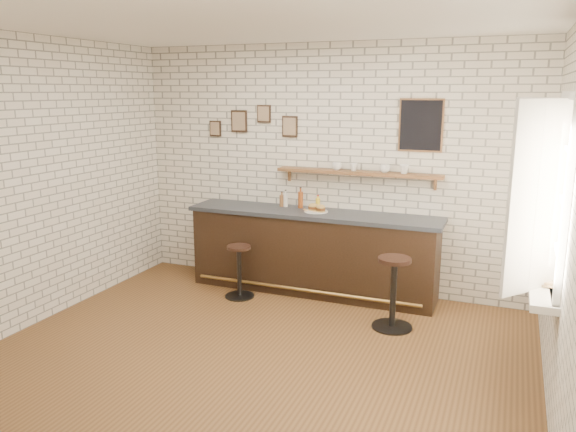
# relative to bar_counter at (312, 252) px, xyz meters

# --- Properties ---
(ground) EXTENTS (5.00, 5.00, 0.00)m
(ground) POSITION_rel_bar_counter_xyz_m (0.09, -1.70, -0.51)
(ground) COLOR brown
(ground) RESTS_ON ground
(bar_counter) EXTENTS (3.10, 0.65, 1.01)m
(bar_counter) POSITION_rel_bar_counter_xyz_m (0.00, 0.00, 0.00)
(bar_counter) COLOR black
(bar_counter) RESTS_ON ground
(sandwich_plate) EXTENTS (0.28, 0.28, 0.01)m
(sandwich_plate) POSITION_rel_bar_counter_xyz_m (0.04, 0.00, 0.51)
(sandwich_plate) COLOR white
(sandwich_plate) RESTS_ON bar_counter
(ciabatta_sandwich) EXTENTS (0.27, 0.20, 0.08)m
(ciabatta_sandwich) POSITION_rel_bar_counter_xyz_m (0.05, 0.00, 0.56)
(ciabatta_sandwich) COLOR tan
(ciabatta_sandwich) RESTS_ON sandwich_plate
(potato_chips) EXTENTS (0.26, 0.19, 0.00)m
(potato_chips) POSITION_rel_bar_counter_xyz_m (0.02, 0.00, 0.52)
(potato_chips) COLOR #F0B554
(potato_chips) RESTS_ON sandwich_plate
(bitters_bottle_brown) EXTENTS (0.06, 0.06, 0.19)m
(bitters_bottle_brown) POSITION_rel_bar_counter_xyz_m (-0.47, 0.15, 0.58)
(bitters_bottle_brown) COLOR brown
(bitters_bottle_brown) RESTS_ON bar_counter
(bitters_bottle_white) EXTENTS (0.06, 0.06, 0.21)m
(bitters_bottle_white) POSITION_rel_bar_counter_xyz_m (-0.41, 0.15, 0.59)
(bitters_bottle_white) COLOR silver
(bitters_bottle_white) RESTS_ON bar_counter
(bitters_bottle_amber) EXTENTS (0.06, 0.06, 0.26)m
(bitters_bottle_amber) POSITION_rel_bar_counter_xyz_m (-0.21, 0.15, 0.61)
(bitters_bottle_amber) COLOR brown
(bitters_bottle_amber) RESTS_ON bar_counter
(condiment_bottle_yellow) EXTENTS (0.06, 0.06, 0.18)m
(condiment_bottle_yellow) POSITION_rel_bar_counter_xyz_m (0.01, 0.15, 0.58)
(condiment_bottle_yellow) COLOR yellow
(condiment_bottle_yellow) RESTS_ON bar_counter
(bar_stool_left) EXTENTS (0.37, 0.37, 0.64)m
(bar_stool_left) POSITION_rel_bar_counter_xyz_m (-0.74, -0.52, -0.16)
(bar_stool_left) COLOR black
(bar_stool_left) RESTS_ON ground
(bar_stool_right) EXTENTS (0.43, 0.43, 0.77)m
(bar_stool_right) POSITION_rel_bar_counter_xyz_m (1.15, -0.73, -0.10)
(bar_stool_right) COLOR black
(bar_stool_right) RESTS_ON ground
(wall_shelf) EXTENTS (2.00, 0.18, 0.18)m
(wall_shelf) POSITION_rel_bar_counter_xyz_m (0.49, 0.20, 0.97)
(wall_shelf) COLOR brown
(wall_shelf) RESTS_ON ground
(shelf_cup_a) EXTENTS (0.16, 0.16, 0.09)m
(shelf_cup_a) POSITION_rel_bar_counter_xyz_m (0.23, 0.20, 1.04)
(shelf_cup_a) COLOR white
(shelf_cup_a) RESTS_ON wall_shelf
(shelf_cup_b) EXTENTS (0.13, 0.13, 0.09)m
(shelf_cup_b) POSITION_rel_bar_counter_xyz_m (0.44, 0.20, 1.04)
(shelf_cup_b) COLOR white
(shelf_cup_b) RESTS_ON wall_shelf
(shelf_cup_c) EXTENTS (0.16, 0.16, 0.09)m
(shelf_cup_c) POSITION_rel_bar_counter_xyz_m (0.81, 0.20, 1.04)
(shelf_cup_c) COLOR white
(shelf_cup_c) RESTS_ON wall_shelf
(shelf_cup_d) EXTENTS (0.14, 0.14, 0.10)m
(shelf_cup_d) POSITION_rel_bar_counter_xyz_m (1.04, 0.20, 1.05)
(shelf_cup_d) COLOR white
(shelf_cup_d) RESTS_ON wall_shelf
(back_wall_decor) EXTENTS (2.96, 0.02, 0.56)m
(back_wall_decor) POSITION_rel_bar_counter_xyz_m (0.31, 0.28, 1.54)
(back_wall_decor) COLOR black
(back_wall_decor) RESTS_ON ground
(window_sill) EXTENTS (0.20, 1.35, 0.06)m
(window_sill) POSITION_rel_bar_counter_xyz_m (2.49, -1.40, 0.39)
(window_sill) COLOR white
(window_sill) RESTS_ON ground
(casement_window) EXTENTS (0.40, 1.30, 1.56)m
(casement_window) POSITION_rel_bar_counter_xyz_m (2.45, -1.40, 1.14)
(casement_window) COLOR white
(casement_window) RESTS_ON ground
(book_lower) EXTENTS (0.19, 0.23, 0.02)m
(book_lower) POSITION_rel_bar_counter_xyz_m (2.47, -1.54, 0.43)
(book_lower) COLOR tan
(book_lower) RESTS_ON window_sill
(book_upper) EXTENTS (0.19, 0.25, 0.02)m
(book_upper) POSITION_rel_bar_counter_xyz_m (2.47, -1.51, 0.45)
(book_upper) COLOR tan
(book_upper) RESTS_ON book_lower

